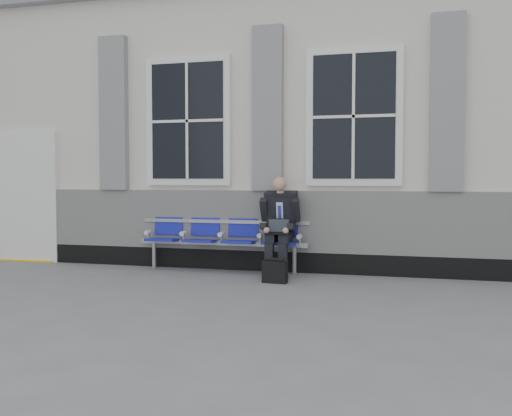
# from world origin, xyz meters

# --- Properties ---
(ground) EXTENTS (70.00, 70.00, 0.00)m
(ground) POSITION_xyz_m (0.00, 0.00, 0.00)
(ground) COLOR slate
(ground) RESTS_ON ground
(station_building) EXTENTS (14.40, 4.40, 4.49)m
(station_building) POSITION_xyz_m (-0.02, 3.47, 2.22)
(station_building) COLOR silver
(station_building) RESTS_ON ground
(bench) EXTENTS (2.60, 0.47, 0.91)m
(bench) POSITION_xyz_m (-1.57, 1.32, 0.55)
(bench) COLOR #9EA0A3
(bench) RESTS_ON ground
(businessman) EXTENTS (0.56, 0.76, 1.40)m
(businessman) POSITION_xyz_m (-0.66, 1.19, 0.76)
(businessman) COLOR black
(businessman) RESTS_ON ground
(briefcase) EXTENTS (0.34, 0.17, 0.33)m
(briefcase) POSITION_xyz_m (-0.58, 0.55, 0.15)
(briefcase) COLOR black
(briefcase) RESTS_ON ground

